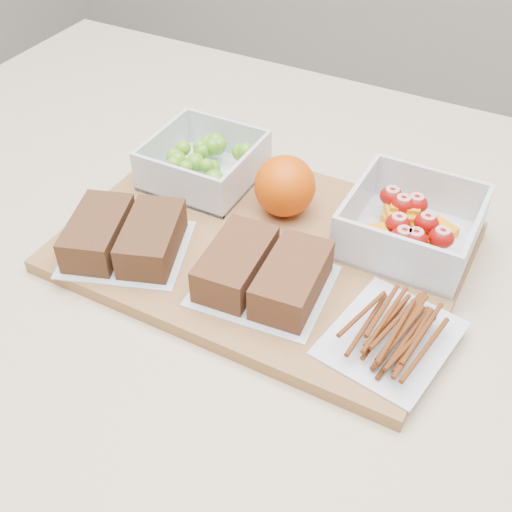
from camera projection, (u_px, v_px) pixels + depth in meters
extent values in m
cube|color=beige|center=(254.00, 471.00, 1.01)|extent=(1.20, 0.90, 0.90)
cube|color=#996C3F|center=(264.00, 247.00, 0.71)|extent=(0.42, 0.30, 0.02)
cube|color=silver|center=(205.00, 176.00, 0.79)|extent=(0.12, 0.12, 0.00)
cube|color=silver|center=(228.00, 138.00, 0.82)|extent=(0.12, 0.00, 0.05)
cube|color=silver|center=(177.00, 186.00, 0.74)|extent=(0.12, 0.00, 0.05)
cube|color=silver|center=(247.00, 173.00, 0.76)|extent=(0.00, 0.11, 0.05)
cube|color=silver|center=(163.00, 148.00, 0.80)|extent=(0.00, 0.11, 0.05)
sphere|color=#5D9D20|center=(195.00, 162.00, 0.78)|extent=(0.02, 0.02, 0.02)
sphere|color=#5D9D20|center=(174.00, 156.00, 0.78)|extent=(0.02, 0.02, 0.02)
sphere|color=#5D9D20|center=(212.00, 146.00, 0.79)|extent=(0.02, 0.02, 0.02)
sphere|color=#5D9D20|center=(212.00, 168.00, 0.78)|extent=(0.02, 0.02, 0.02)
sphere|color=#5D9D20|center=(183.00, 148.00, 0.79)|extent=(0.02, 0.02, 0.02)
sphere|color=#5D9D20|center=(197.00, 164.00, 0.78)|extent=(0.02, 0.02, 0.02)
sphere|color=#5D9D20|center=(200.00, 146.00, 0.79)|extent=(0.02, 0.02, 0.02)
sphere|color=#5D9D20|center=(214.00, 179.00, 0.73)|extent=(0.02, 0.02, 0.02)
sphere|color=#5D9D20|center=(241.00, 152.00, 0.79)|extent=(0.02, 0.02, 0.02)
sphere|color=#5D9D20|center=(216.00, 141.00, 0.80)|extent=(0.02, 0.02, 0.02)
sphere|color=#5D9D20|center=(174.00, 164.00, 0.77)|extent=(0.02, 0.02, 0.02)
sphere|color=#5D9D20|center=(245.00, 151.00, 0.78)|extent=(0.02, 0.02, 0.02)
sphere|color=#5D9D20|center=(192.00, 180.00, 0.75)|extent=(0.02, 0.02, 0.02)
sphere|color=#5D9D20|center=(218.00, 147.00, 0.80)|extent=(0.02, 0.02, 0.02)
sphere|color=#5D9D20|center=(202.00, 151.00, 0.79)|extent=(0.02, 0.02, 0.02)
sphere|color=#5D9D20|center=(219.00, 144.00, 0.80)|extent=(0.02, 0.02, 0.02)
sphere|color=#5D9D20|center=(215.00, 182.00, 0.73)|extent=(0.02, 0.02, 0.02)
sphere|color=#5D9D20|center=(223.00, 190.00, 0.75)|extent=(0.02, 0.02, 0.02)
sphere|color=#5D9D20|center=(211.00, 149.00, 0.80)|extent=(0.02, 0.02, 0.02)
sphere|color=#5D9D20|center=(186.00, 167.00, 0.77)|extent=(0.02, 0.02, 0.02)
sphere|color=#5D9D20|center=(208.00, 143.00, 0.81)|extent=(0.02, 0.02, 0.02)
sphere|color=#5D9D20|center=(207.00, 166.00, 0.76)|extent=(0.02, 0.02, 0.02)
sphere|color=#5D9D20|center=(196.00, 162.00, 0.78)|extent=(0.02, 0.02, 0.02)
sphere|color=#5D9D20|center=(178.00, 159.00, 0.78)|extent=(0.02, 0.02, 0.02)
cube|color=silver|center=(408.00, 240.00, 0.70)|extent=(0.13, 0.13, 0.01)
cube|color=silver|center=(429.00, 190.00, 0.73)|extent=(0.13, 0.01, 0.06)
cube|color=silver|center=(392.00, 258.00, 0.64)|extent=(0.13, 0.01, 0.06)
cube|color=silver|center=(473.00, 240.00, 0.66)|extent=(0.01, 0.12, 0.06)
cube|color=silver|center=(355.00, 205.00, 0.71)|extent=(0.01, 0.12, 0.06)
cube|color=orange|center=(409.00, 242.00, 0.68)|extent=(0.04, 0.04, 0.01)
cube|color=orange|center=(407.00, 214.00, 0.71)|extent=(0.05, 0.06, 0.01)
cube|color=orange|center=(421.00, 230.00, 0.69)|extent=(0.05, 0.05, 0.01)
cube|color=orange|center=(436.00, 232.00, 0.70)|extent=(0.04, 0.05, 0.01)
cube|color=orange|center=(400.00, 213.00, 0.70)|extent=(0.04, 0.05, 0.01)
cube|color=orange|center=(405.00, 206.00, 0.71)|extent=(0.04, 0.03, 0.01)
cube|color=orange|center=(375.00, 238.00, 0.67)|extent=(0.04, 0.04, 0.01)
cube|color=orange|center=(418.00, 248.00, 0.67)|extent=(0.04, 0.04, 0.01)
cube|color=orange|center=(399.00, 223.00, 0.71)|extent=(0.04, 0.04, 0.01)
ellipsoid|color=#A30D08|center=(427.00, 223.00, 0.68)|extent=(0.03, 0.02, 0.02)
ellipsoid|color=#A30D08|center=(415.00, 239.00, 0.66)|extent=(0.03, 0.02, 0.02)
ellipsoid|color=#A30D08|center=(391.00, 196.00, 0.71)|extent=(0.03, 0.02, 0.02)
ellipsoid|color=#A30D08|center=(441.00, 238.00, 0.66)|extent=(0.03, 0.02, 0.02)
ellipsoid|color=#A30D08|center=(403.00, 205.00, 0.70)|extent=(0.03, 0.02, 0.02)
ellipsoid|color=#A30D08|center=(403.00, 237.00, 0.66)|extent=(0.03, 0.02, 0.02)
ellipsoid|color=#A30D08|center=(398.00, 224.00, 0.68)|extent=(0.03, 0.02, 0.02)
ellipsoid|color=#A30D08|center=(416.00, 204.00, 0.70)|extent=(0.03, 0.02, 0.02)
sphere|color=#DD4D05|center=(285.00, 186.00, 0.72)|extent=(0.07, 0.07, 0.07)
cube|color=silver|center=(127.00, 249.00, 0.69)|extent=(0.16, 0.15, 0.00)
cube|color=#52321C|center=(98.00, 232.00, 0.68)|extent=(0.08, 0.11, 0.04)
cube|color=#52321C|center=(152.00, 238.00, 0.68)|extent=(0.08, 0.11, 0.04)
cube|color=silver|center=(264.00, 286.00, 0.65)|extent=(0.14, 0.13, 0.00)
cube|color=brown|center=(236.00, 263.00, 0.65)|extent=(0.06, 0.10, 0.04)
cube|color=brown|center=(292.00, 280.00, 0.63)|extent=(0.06, 0.10, 0.04)
cube|color=silver|center=(391.00, 338.00, 0.60)|extent=(0.12, 0.14, 0.00)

